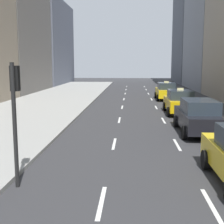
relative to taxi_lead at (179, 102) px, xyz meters
The scene contains 6 objects.
sidewalk_left 11.79m from the taxi_lead, 159.25° to the left, with size 8.00×66.00×0.15m, color #9E9E99.
lane_markings 1.66m from the taxi_lead, behind, with size 5.72×56.00×0.01m.
taxi_lead is the anchor object (origin of this frame).
taxi_second 8.87m from the taxi_lead, 90.00° to the left, with size 2.02×4.40×1.87m.
sedan_silver_behind 6.37m from the taxi_lead, 90.00° to the right, with size 2.02×4.74×1.76m.
traffic_light_pole 15.48m from the taxi_lead, 115.98° to the right, with size 0.24×0.42×3.60m.
Camera 1 is at (0.55, 0.40, 3.56)m, focal length 50.00 mm.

